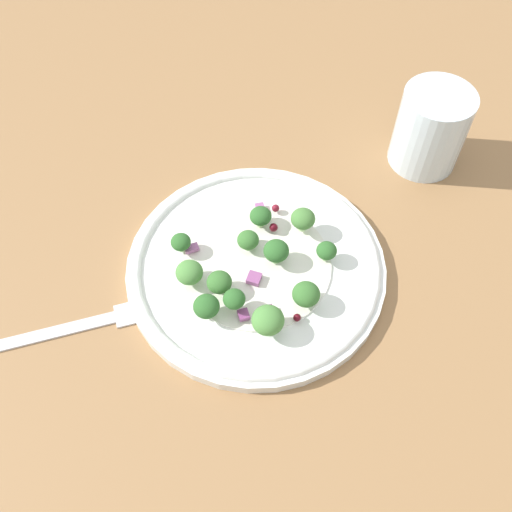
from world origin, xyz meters
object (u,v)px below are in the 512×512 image
at_px(broccoli_floret_0, 218,279).
at_px(fork, 67,328).
at_px(plate, 256,266).
at_px(broccoli_floret_2, 268,321).
at_px(water_glass, 431,129).
at_px(broccoli_floret_1, 306,295).

xyz_separation_m(broccoli_floret_0, fork, (-0.15, 0.01, -0.03)).
relative_size(plate, fork, 1.37).
height_order(broccoli_floret_0, broccoli_floret_2, broccoli_floret_2).
bearing_deg(fork, plate, 1.08).
xyz_separation_m(plate, broccoli_floret_0, (-0.04, -0.01, 0.02)).
relative_size(broccoli_floret_2, water_glass, 0.33).
bearing_deg(water_glass, fork, -168.30).
height_order(plate, broccoli_floret_0, broccoli_floret_0).
xyz_separation_m(broccoli_floret_2, water_glass, (0.24, 0.15, 0.01)).
bearing_deg(broccoli_floret_0, water_glass, 19.62).
relative_size(plate, water_glass, 2.81).
xyz_separation_m(plate, broccoli_floret_1, (0.03, -0.06, 0.02)).
distance_m(fork, water_glass, 0.43).
height_order(broccoli_floret_0, broccoli_floret_1, broccoli_floret_1).
bearing_deg(water_glass, broccoli_floret_2, -147.53).
bearing_deg(broccoli_floret_2, fork, 158.69).
relative_size(broccoli_floret_0, broccoli_floret_1, 0.92).
bearing_deg(fork, broccoli_floret_0, -4.04).
xyz_separation_m(broccoli_floret_0, broccoli_floret_2, (0.03, -0.06, 0.00)).
relative_size(broccoli_floret_2, fork, 0.16).
relative_size(plate, broccoli_floret_2, 8.55).
distance_m(plate, broccoli_floret_1, 0.07).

